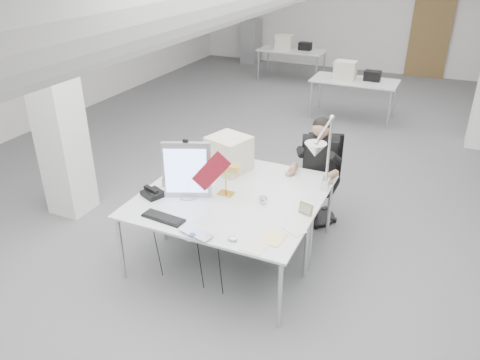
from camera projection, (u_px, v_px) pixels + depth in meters
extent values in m
cube|color=#545557|center=(292.00, 179.00, 6.87)|extent=(10.00, 14.00, 0.02)
cube|color=silver|center=(384.00, 8.00, 11.83)|extent=(10.00, 0.02, 3.20)
cube|color=silver|center=(18.00, 40.00, 7.98)|extent=(0.02, 14.00, 3.20)
cube|color=white|center=(53.00, 88.00, 5.36)|extent=(0.45, 0.45, 3.20)
cube|color=brown|center=(430.00, 35.00, 11.58)|extent=(0.95, 0.08, 2.10)
cube|color=silver|center=(213.00, 216.00, 4.49)|extent=(1.80, 0.90, 0.02)
cube|color=silver|center=(250.00, 177.00, 5.23)|extent=(1.80, 0.90, 0.02)
cube|color=silver|center=(355.00, 81.00, 8.89)|extent=(1.60, 0.80, 0.02)
cube|color=silver|center=(292.00, 50.00, 11.41)|extent=(1.60, 0.80, 0.02)
cube|color=gray|center=(251.00, 41.00, 13.28)|extent=(0.45, 0.55, 1.20)
cube|color=#A9A9AE|center=(187.00, 170.00, 4.68)|extent=(0.46, 0.23, 0.60)
cube|color=maroon|center=(211.00, 171.00, 4.51)|extent=(0.42, 0.06, 0.45)
cube|color=black|center=(163.00, 218.00, 4.41)|extent=(0.44, 0.18, 0.02)
imported|color=silver|center=(192.00, 236.00, 4.14)|extent=(0.36, 0.28, 0.03)
ellipsoid|color=silver|center=(232.00, 239.00, 4.09)|extent=(0.10, 0.06, 0.04)
cube|color=black|center=(153.00, 194.00, 4.81)|extent=(0.26, 0.25, 0.05)
cube|color=#A67A47|center=(168.00, 182.00, 4.98)|extent=(0.13, 0.06, 0.10)
cube|color=olive|center=(306.00, 209.00, 4.47)|extent=(0.15, 0.08, 0.12)
cylinder|color=#AEADB2|center=(263.00, 199.00, 4.66)|extent=(0.09, 0.03, 0.09)
cube|color=beige|center=(256.00, 244.00, 4.05)|extent=(0.23, 0.31, 0.01)
cube|color=#DDD084|center=(274.00, 238.00, 4.12)|extent=(0.19, 0.25, 0.01)
cube|color=silver|center=(295.00, 230.00, 4.24)|extent=(0.24, 0.22, 0.01)
cube|color=beige|center=(229.00, 153.00, 5.29)|extent=(0.52, 0.50, 0.40)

